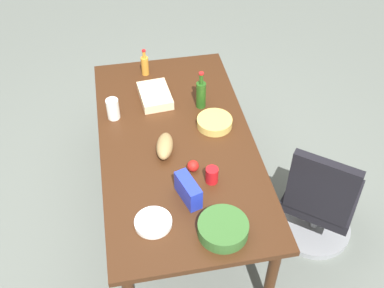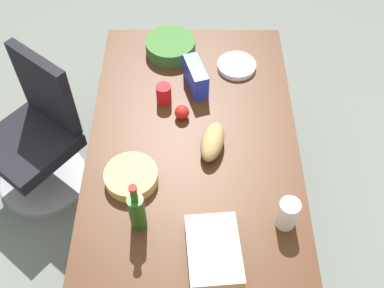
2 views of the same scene
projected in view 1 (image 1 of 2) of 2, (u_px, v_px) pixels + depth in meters
ground_plane at (179, 209)px, 3.75m from camera, size 10.00×10.00×0.00m
conference_table at (177, 148)px, 3.27m from camera, size 2.01×1.06×0.76m
office_chair at (319, 205)px, 3.33m from camera, size 0.67×0.67×0.94m
apple_red at (193, 166)px, 3.00m from camera, size 0.09×0.09×0.08m
paper_plate_stack at (153, 222)px, 2.71m from camera, size 0.24×0.24×0.03m
red_solo_cup at (212, 175)px, 2.92m from camera, size 0.09×0.09×0.11m
salad_bowl at (223, 229)px, 2.64m from camera, size 0.30×0.30×0.08m
chip_bowl at (215, 122)px, 3.31m from camera, size 0.29×0.29×0.06m
sheet_cake at (155, 96)px, 3.53m from camera, size 0.34×0.25×0.07m
bread_loaf at (165, 146)px, 3.11m from camera, size 0.26×0.16×0.10m
wine_bottle at (201, 94)px, 3.41m from camera, size 0.07×0.07×0.30m
mayo_jar at (113, 109)px, 3.34m from camera, size 0.10×0.10×0.16m
dressing_bottle at (145, 65)px, 3.73m from camera, size 0.06×0.06×0.22m
chip_bag_blue at (188, 190)px, 2.80m from camera, size 0.23×0.14×0.15m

